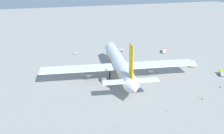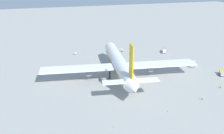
% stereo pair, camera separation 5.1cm
% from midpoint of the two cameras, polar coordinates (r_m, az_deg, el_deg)
% --- Properties ---
extents(ground_plane, '(600.00, 600.00, 0.00)m').
position_cam_midpoint_polar(ground_plane, '(136.31, 1.54, -2.09)').
color(ground_plane, '#9E9E99').
extents(airliner, '(70.74, 82.21, 25.14)m').
position_cam_midpoint_polar(airliner, '(132.33, 1.66, 0.75)').
color(airliner, white).
rests_on(airliner, ground).
extents(service_truck_0, '(6.80, 5.05, 2.62)m').
position_cam_midpoint_polar(service_truck_0, '(179.80, 11.79, 3.68)').
color(service_truck_0, '#BF4C14').
rests_on(service_truck_0, ground).
extents(service_truck_1, '(5.88, 5.55, 2.72)m').
position_cam_midpoint_polar(service_truck_1, '(157.80, 17.81, 0.64)').
color(service_truck_1, white).
rests_on(service_truck_1, ground).
extents(service_truck_2, '(5.69, 4.51, 2.51)m').
position_cam_midpoint_polar(service_truck_2, '(149.48, 23.73, -1.29)').
color(service_truck_2, yellow).
rests_on(service_truck_2, ground).
extents(service_van, '(4.25, 4.48, 1.97)m').
position_cam_midpoint_polar(service_van, '(179.82, 1.95, 3.97)').
color(service_van, silver).
rests_on(service_van, ground).
extents(baggage_cart_0, '(3.06, 3.04, 1.30)m').
position_cam_midpoint_polar(baggage_cart_0, '(174.50, -8.33, 3.12)').
color(baggage_cart_0, gray).
rests_on(baggage_cart_0, ground).
extents(ground_worker_0, '(0.48, 0.48, 1.65)m').
position_cam_midpoint_polar(ground_worker_0, '(133.43, 23.39, -4.03)').
color(ground_worker_0, black).
rests_on(ground_worker_0, ground).
extents(ground_worker_1, '(0.42, 0.42, 1.68)m').
position_cam_midpoint_polar(ground_worker_1, '(177.54, 0.18, 3.70)').
color(ground_worker_1, '#3F3F47').
rests_on(ground_worker_1, ground).
extents(ground_worker_2, '(0.46, 0.46, 1.77)m').
position_cam_midpoint_polar(ground_worker_2, '(118.60, 19.85, -6.59)').
color(ground_worker_2, '#3F3F47').
rests_on(ground_worker_2, ground).
extents(ground_worker_3, '(0.52, 0.52, 1.75)m').
position_cam_midpoint_polar(ground_worker_3, '(162.17, 15.52, 1.26)').
color(ground_worker_3, navy).
rests_on(ground_worker_3, ground).
extents(traffic_cone_1, '(0.36, 0.36, 0.55)m').
position_cam_midpoint_polar(traffic_cone_1, '(170.67, -13.56, 2.19)').
color(traffic_cone_1, orange).
rests_on(traffic_cone_1, ground).
extents(traffic_cone_2, '(0.36, 0.36, 0.55)m').
position_cam_midpoint_polar(traffic_cone_2, '(105.42, 12.43, -9.74)').
color(traffic_cone_2, orange).
rests_on(traffic_cone_2, ground).
extents(traffic_cone_3, '(0.36, 0.36, 0.55)m').
position_cam_midpoint_polar(traffic_cone_3, '(93.82, 0.32, -13.37)').
color(traffic_cone_3, orange).
rests_on(traffic_cone_3, ground).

